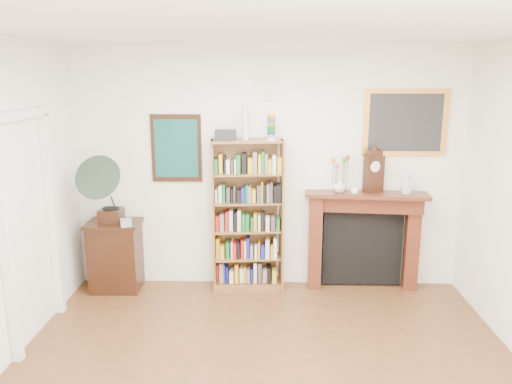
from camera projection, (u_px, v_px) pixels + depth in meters
room at (266, 239)px, 3.36m from camera, size 4.51×5.01×2.81m
door_casing at (29, 209)px, 4.61m from camera, size 0.08×1.02×2.17m
teal_poster at (176, 148)px, 5.74m from camera, size 0.58×0.04×0.78m
small_picture at (268, 86)px, 5.55m from camera, size 0.26×0.04×0.30m
gilt_painting at (405, 123)px, 5.61m from camera, size 0.95×0.04×0.75m
bookshelf at (247, 208)px, 5.73m from camera, size 0.84×0.37×2.03m
side_cabinet at (116, 256)px, 5.83m from camera, size 0.61×0.45×0.83m
fireplace at (363, 232)px, 5.83m from camera, size 1.41×0.46×1.17m
gramophone at (105, 186)px, 5.51m from camera, size 0.51×0.63×0.81m
cd_stack at (126, 223)px, 5.57m from camera, size 0.15×0.15×0.08m
mantel_clock at (374, 172)px, 5.65m from camera, size 0.24×0.19×0.49m
flower_vase at (340, 185)px, 5.67m from camera, size 0.19×0.19×0.16m
teacup at (354, 191)px, 5.59m from camera, size 0.10×0.10×0.07m
bottle_left at (406, 183)px, 5.60m from camera, size 0.07×0.07×0.24m
bottle_right at (409, 184)px, 5.62m from camera, size 0.06×0.06×0.20m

